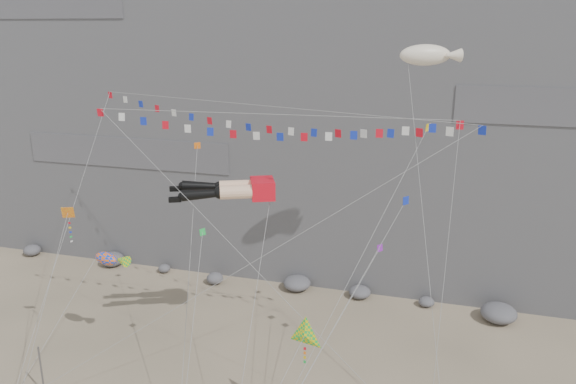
% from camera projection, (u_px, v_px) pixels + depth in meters
% --- Properties ---
extents(cliff, '(80.00, 28.00, 50.00)m').
position_uv_depth(cliff, '(335.00, 17.00, 60.12)').
color(cliff, slate).
rests_on(cliff, ground).
extents(talus_boulders, '(60.00, 3.00, 1.20)m').
position_uv_depth(talus_boulders, '(297.00, 284.00, 53.24)').
color(talus_boulders, slate).
rests_on(talus_boulders, ground).
extents(anchor_pole_left, '(0.12, 0.12, 3.62)m').
position_uv_depth(anchor_pole_left, '(41.00, 371.00, 37.74)').
color(anchor_pole_left, slate).
rests_on(anchor_pole_left, ground).
extents(legs_kite, '(8.55, 14.55, 18.60)m').
position_uv_depth(legs_kite, '(234.00, 190.00, 39.44)').
color(legs_kite, red).
rests_on(legs_kite, ground).
extents(flag_banner_upper, '(30.25, 17.80, 26.23)m').
position_uv_depth(flag_banner_upper, '(258.00, 106.00, 40.21)').
color(flag_banner_upper, red).
rests_on(flag_banner_upper, ground).
extents(flag_banner_lower, '(24.15, 6.87, 22.68)m').
position_uv_depth(flag_banner_lower, '(268.00, 115.00, 36.63)').
color(flag_banner_lower, red).
rests_on(flag_banner_lower, ground).
extents(harlequin_kite, '(1.68, 7.43, 13.29)m').
position_uv_depth(harlequin_kite, '(68.00, 213.00, 39.02)').
color(harlequin_kite, red).
rests_on(harlequin_kite, ground).
extents(fish_windsock, '(5.11, 8.31, 11.17)m').
position_uv_depth(fish_windsock, '(106.00, 259.00, 40.90)').
color(fish_windsock, '#FE630C').
rests_on(fish_windsock, ground).
extents(delta_kite, '(4.11, 7.59, 10.14)m').
position_uv_depth(delta_kite, '(305.00, 336.00, 32.67)').
color(delta_kite, yellow).
rests_on(delta_kite, ground).
extents(blimp_windsock, '(5.66, 13.39, 25.35)m').
position_uv_depth(blimp_windsock, '(425.00, 56.00, 37.87)').
color(blimp_windsock, white).
rests_on(blimp_windsock, ground).
extents(small_kite_a, '(5.22, 14.96, 21.60)m').
position_uv_depth(small_kite_a, '(197.00, 152.00, 41.47)').
color(small_kite_a, orange).
rests_on(small_kite_a, ground).
extents(small_kite_b, '(5.93, 12.20, 15.96)m').
position_uv_depth(small_kite_b, '(378.00, 252.00, 37.75)').
color(small_kite_b, purple).
rests_on(small_kite_b, ground).
extents(small_kite_c, '(2.16, 8.62, 13.89)m').
position_uv_depth(small_kite_c, '(202.00, 237.00, 36.27)').
color(small_kite_c, green).
rests_on(small_kite_c, ground).
extents(small_kite_d, '(8.57, 14.17, 23.70)m').
position_uv_depth(small_kite_d, '(424.00, 135.00, 35.91)').
color(small_kite_d, yellow).
rests_on(small_kite_d, ground).
extents(small_kite_e, '(7.49, 10.49, 17.95)m').
position_uv_depth(small_kite_e, '(404.00, 205.00, 35.54)').
color(small_kite_e, '#152BB8').
rests_on(small_kite_e, ground).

